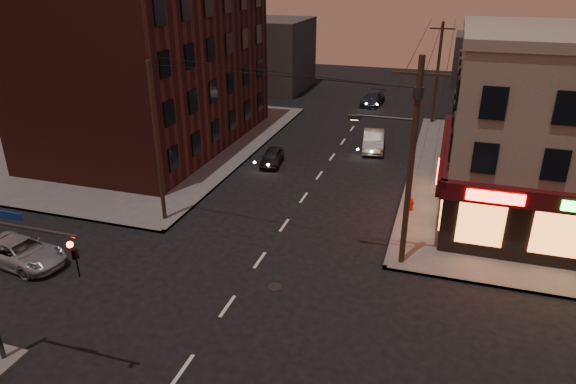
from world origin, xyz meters
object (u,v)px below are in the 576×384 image
at_px(sedan_near, 272,157).
at_px(sedan_mid, 373,141).
at_px(sedan_far, 373,99).
at_px(suv_cross, 21,252).
at_px(fire_hydrant, 411,203).

bearing_deg(sedan_near, sedan_mid, 32.71).
xyz_separation_m(sedan_mid, sedan_far, (-2.35, 14.57, -0.10)).
distance_m(suv_cross, sedan_far, 38.88).
distance_m(sedan_mid, fire_hydrant, 11.58).
distance_m(suv_cross, fire_hydrant, 21.28).
height_order(sedan_mid, sedan_far, sedan_mid).
distance_m(sedan_far, fire_hydrant, 26.21).
bearing_deg(suv_cross, fire_hydrant, -49.44).
distance_m(sedan_near, sedan_far, 20.70).
relative_size(sedan_near, sedan_far, 0.76).
relative_size(sedan_near, sedan_mid, 0.76).
xyz_separation_m(sedan_near, fire_hydrant, (10.60, -5.19, 0.01)).
bearing_deg(sedan_near, fire_hydrant, -33.98).
height_order(sedan_near, sedan_far, sedan_far).
bearing_deg(sedan_mid, sedan_far, 91.46).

